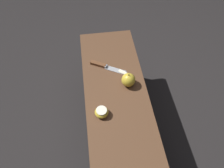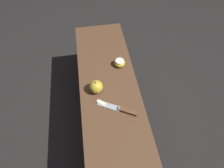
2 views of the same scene
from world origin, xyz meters
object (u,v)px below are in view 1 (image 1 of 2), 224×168
wooden_bench (116,105)px  apple_whole (128,80)px  apple_cut (102,112)px  knife (103,66)px

wooden_bench → apple_whole: bearing=131.8°
wooden_bench → apple_cut: apple_cut is taller
knife → apple_whole: size_ratio=2.39×
wooden_bench → knife: size_ratio=5.00×
knife → apple_whole: 0.21m
wooden_bench → knife: bearing=-167.0°
wooden_bench → apple_whole: size_ratio=11.97×
wooden_bench → apple_cut: bearing=-42.0°
knife → apple_whole: apple_whole is taller
apple_whole → apple_cut: bearing=-44.6°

